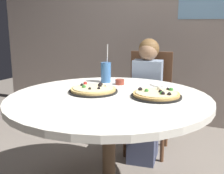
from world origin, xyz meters
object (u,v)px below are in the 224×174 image
at_px(pizza_veggie, 156,95).
at_px(chair_wooden, 149,96).
at_px(sauce_bowl, 120,82).
at_px(plate_small, 162,84).
at_px(dining_table, 109,109).
at_px(soda_cup, 106,72).
at_px(diner_child, 145,106).
at_px(pizza_cheese, 93,90).

bearing_deg(pizza_veggie, chair_wooden, 110.01).
height_order(sauce_bowl, plate_small, sauce_bowl).
relative_size(dining_table, soda_cup, 4.29).
bearing_deg(soda_cup, dining_table, -61.53).
distance_m(diner_child, pizza_veggie, 0.75).
bearing_deg(soda_cup, plate_small, 11.00).
distance_m(dining_table, chair_wooden, 0.94).
bearing_deg(chair_wooden, sauce_bowl, -96.42).
bearing_deg(chair_wooden, plate_small, -61.99).
bearing_deg(diner_child, pizza_cheese, -102.67).
height_order(pizza_veggie, sauce_bowl, pizza_veggie).
height_order(soda_cup, sauce_bowl, soda_cup).
relative_size(chair_wooden, sauce_bowl, 13.57).
relative_size(pizza_veggie, plate_small, 1.80).
distance_m(dining_table, plate_small, 0.53).
xyz_separation_m(dining_table, plate_small, (0.23, 0.47, 0.09)).
bearing_deg(pizza_cheese, chair_wooden, 81.40).
bearing_deg(plate_small, soda_cup, -169.00).
bearing_deg(pizza_veggie, diner_child, 113.29).
bearing_deg(dining_table, plate_small, 64.29).
bearing_deg(sauce_bowl, plate_small, 20.78).
height_order(dining_table, diner_child, diner_child).
xyz_separation_m(diner_child, pizza_veggie, (0.28, -0.64, 0.28)).
relative_size(diner_child, soda_cup, 3.53).
height_order(pizza_cheese, plate_small, pizza_cheese).
height_order(diner_child, pizza_cheese, diner_child).
height_order(soda_cup, plate_small, soda_cup).
height_order(diner_child, soda_cup, diner_child).
bearing_deg(soda_cup, pizza_veggie, -29.79).
xyz_separation_m(pizza_cheese, sauce_bowl, (0.07, 0.30, 0.00)).
bearing_deg(soda_cup, diner_child, 58.24).
distance_m(chair_wooden, plate_small, 0.56).
distance_m(pizza_cheese, sauce_bowl, 0.31).
bearing_deg(plate_small, chair_wooden, 118.01).
relative_size(diner_child, pizza_cheese, 3.21).
bearing_deg(plate_small, diner_child, 128.65).
distance_m(sauce_bowl, plate_small, 0.33).
xyz_separation_m(chair_wooden, pizza_veggie, (0.30, -0.82, 0.24)).
xyz_separation_m(soda_cup, plate_small, (0.44, 0.09, -0.08)).
bearing_deg(dining_table, diner_child, 89.19).
distance_m(chair_wooden, diner_child, 0.19).
bearing_deg(plate_small, sauce_bowl, -159.22).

